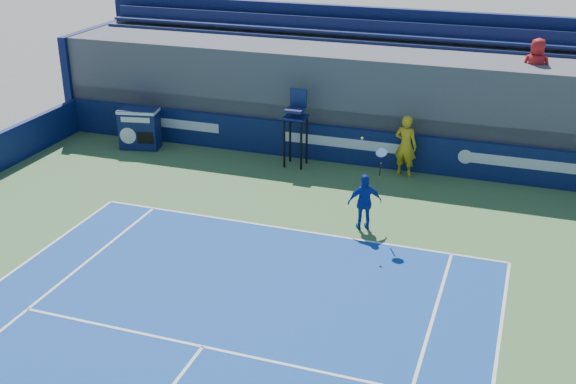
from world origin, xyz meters
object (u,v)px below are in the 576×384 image
(umpire_chair, at_px, (296,120))
(tennis_player, at_px, (365,202))
(match_clock, at_px, (140,127))
(ball_person, at_px, (406,146))

(umpire_chair, xyz_separation_m, tennis_player, (3.17, -3.80, -0.75))
(match_clock, height_order, tennis_player, tennis_player)
(umpire_chair, distance_m, tennis_player, 5.01)
(ball_person, height_order, tennis_player, tennis_player)
(umpire_chair, height_order, tennis_player, tennis_player)
(match_clock, height_order, umpire_chair, umpire_chair)
(tennis_player, bearing_deg, umpire_chair, 129.78)
(match_clock, relative_size, tennis_player, 0.56)
(match_clock, xyz_separation_m, tennis_player, (8.70, -3.61, 0.04))
(umpire_chair, bearing_deg, ball_person, 4.45)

